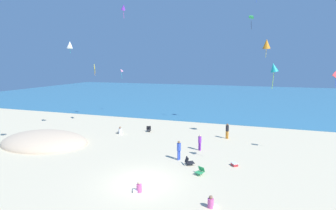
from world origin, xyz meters
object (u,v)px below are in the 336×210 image
at_px(kite_teal, 274,67).
at_px(kite_yellow, 95,69).
at_px(person_0, 120,131).
at_px(person_3, 227,130).
at_px(kite_white, 70,45).
at_px(beach_chair_far_right, 149,129).
at_px(person_1, 179,149).
at_px(kite_green, 252,17).
at_px(kite_purple, 123,7).
at_px(beach_chair_near_camera, 200,171).
at_px(person_2, 200,141).
at_px(kite_pink, 121,70).
at_px(person_6, 211,203).
at_px(kite_orange, 267,44).
at_px(person_5, 139,188).
at_px(cooler_box, 234,164).
at_px(beach_chair_far_left, 189,161).
at_px(kite_red, 336,75).

distance_m(kite_teal, kite_yellow, 22.01).
bearing_deg(person_0, person_3, -129.68).
bearing_deg(person_3, kite_white, -57.03).
xyz_separation_m(beach_chair_far_right, person_1, (5.70, -7.44, 0.62)).
relative_size(kite_green, kite_yellow, 1.15).
relative_size(kite_yellow, kite_purple, 0.87).
height_order(beach_chair_near_camera, kite_white, kite_white).
bearing_deg(person_2, kite_pink, -95.44).
relative_size(person_1, person_6, 2.29).
distance_m(kite_pink, kite_orange, 22.51).
distance_m(person_5, kite_green, 23.65).
bearing_deg(beach_chair_near_camera, beach_chair_far_right, -112.67).
relative_size(person_0, kite_white, 0.61).
height_order(person_0, person_5, person_0).
relative_size(cooler_box, kite_teal, 0.34).
xyz_separation_m(beach_chair_near_camera, kite_orange, (4.25, 9.17, 9.26)).
bearing_deg(kite_pink, kite_orange, -24.85).
xyz_separation_m(beach_chair_far_left, kite_green, (3.94, 13.94, 12.77)).
distance_m(person_0, kite_orange, 17.46).
bearing_deg(kite_purple, kite_red, -16.35).
xyz_separation_m(beach_chair_far_right, person_5, (4.81, -13.28, -0.05)).
distance_m(person_2, kite_yellow, 16.77).
relative_size(cooler_box, kite_purple, 0.36).
bearing_deg(person_6, person_1, 92.93).
xyz_separation_m(person_0, kite_green, (13.28, 7.67, 12.75)).
xyz_separation_m(kite_red, kite_teal, (-4.79, -4.38, 0.65)).
height_order(beach_chair_far_left, beach_chair_far_right, beach_chair_far_left).
bearing_deg(person_3, person_5, 8.54).
distance_m(beach_chair_near_camera, person_1, 3.17).
bearing_deg(kite_red, person_3, 156.51).
xyz_separation_m(kite_green, kite_orange, (1.48, -6.19, -3.54)).
relative_size(person_5, kite_white, 0.50).
relative_size(beach_chair_near_camera, person_6, 1.07).
bearing_deg(kite_red, beach_chair_far_right, 167.78).
height_order(beach_chair_far_right, kite_red, kite_red).
xyz_separation_m(beach_chair_far_right, kite_green, (10.65, 5.72, 12.76)).
bearing_deg(person_6, person_2, 77.99).
distance_m(beach_chair_far_left, person_1, 1.43).
relative_size(person_3, kite_yellow, 1.11).
bearing_deg(beach_chair_far_left, kite_orange, 24.46).
xyz_separation_m(kite_orange, kite_purple, (-16.29, 3.01, 4.89)).
relative_size(beach_chair_near_camera, beach_chair_far_right, 0.93).
distance_m(kite_yellow, kite_purple, 8.23).
xyz_separation_m(kite_red, kite_white, (-25.47, 1.36, 2.96)).
xyz_separation_m(person_0, person_1, (8.33, -5.49, 0.61)).
bearing_deg(person_3, person_0, -55.34).
relative_size(kite_white, kite_teal, 0.77).
xyz_separation_m(person_5, kite_red, (12.34, 9.57, 6.56)).
xyz_separation_m(person_0, person_3, (11.46, 1.85, 0.62)).
relative_size(kite_green, kite_teal, 0.94).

